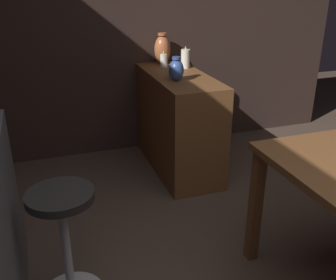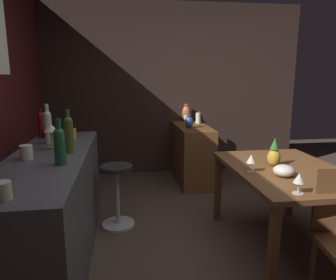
{
  "view_description": "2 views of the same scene",
  "coord_description": "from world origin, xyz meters",
  "views": [
    {
      "loc": [
        -0.94,
        1.0,
        1.58
      ],
      "look_at": [
        0.61,
        0.47,
        0.88
      ],
      "focal_mm": 41.94,
      "sensor_mm": 36.0,
      "label": 1
    },
    {
      "loc": [
        -2.3,
        0.89,
        1.52
      ],
      "look_at": [
        0.51,
        0.48,
        0.93
      ],
      "focal_mm": 33.24,
      "sensor_mm": 36.0,
      "label": 2
    }
  ],
  "objects": [
    {
      "name": "wall_side_right",
      "position": [
        2.55,
        0.3,
        1.3
      ],
      "size": [
        0.1,
        4.4,
        2.6
      ],
      "primitive_type": "cube",
      "color": "#33231E",
      "rests_on": "ground_plane"
    },
    {
      "name": "bar_stool",
      "position": [
        0.71,
        0.97,
        0.34
      ],
      "size": [
        0.34,
        0.34,
        0.64
      ],
      "color": "#262323",
      "rests_on": "ground_plane"
    },
    {
      "name": "vase_ceramic_blue",
      "position": [
        1.79,
        -0.0,
        0.9
      ],
      "size": [
        0.11,
        0.11,
        0.18
      ],
      "color": "#334C8C",
      "rests_on": "sideboard_cabinet"
    },
    {
      "name": "pillar_candle_tall",
      "position": [
        2.18,
        -0.22,
        0.9
      ],
      "size": [
        0.07,
        0.07,
        0.18
      ],
      "color": "white",
      "rests_on": "sideboard_cabinet"
    },
    {
      "name": "vase_copper",
      "position": [
        2.4,
        -0.09,
        0.95
      ],
      "size": [
        0.14,
        0.14,
        0.27
      ],
      "color": "#B26038",
      "rests_on": "sideboard_cabinet"
    },
    {
      "name": "pillar_candle_short",
      "position": [
        2.27,
        -0.06,
        0.88
      ],
      "size": [
        0.06,
        0.06,
        0.14
      ],
      "color": "white",
      "rests_on": "sideboard_cabinet"
    },
    {
      "name": "sideboard_cabinet",
      "position": [
        1.99,
        -0.09,
        0.41
      ],
      "size": [
        1.1,
        0.44,
        0.82
      ],
      "primitive_type": "cube",
      "color": "brown",
      "rests_on": "ground_plane"
    }
  ]
}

